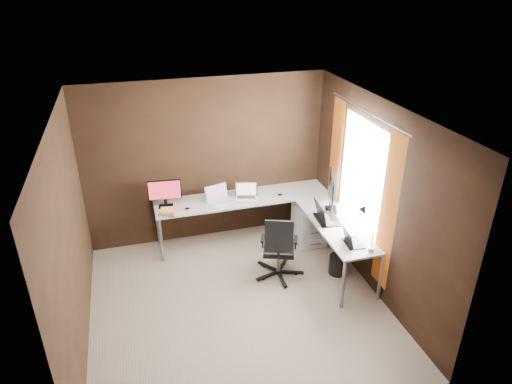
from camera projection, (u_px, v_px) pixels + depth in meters
room at (263, 210)px, 5.38m from camera, size 3.60×3.60×2.50m
desk at (276, 211)px, 6.60m from camera, size 2.65×2.25×0.73m
drawer_pedestal at (309, 224)px, 7.01m from camera, size 0.42×0.50×0.60m
monitor_left at (165, 192)px, 6.52m from camera, size 0.47×0.15×0.41m
monitor_right at (331, 191)px, 6.38m from camera, size 0.27×0.62×0.53m
laptop_white at (218, 198)px, 6.75m from camera, size 0.40×0.33×0.23m
laptop_silver at (246, 195)px, 6.85m from camera, size 0.39×0.32×0.22m
laptop_black_big at (325, 217)px, 6.23m from camera, size 0.33×0.44×0.28m
laptop_black_small at (351, 241)px, 5.71m from camera, size 0.23×0.31×0.20m
book_stack at (168, 212)px, 6.41m from camera, size 0.28×0.26×0.07m
mouse_left at (187, 209)px, 6.53m from camera, size 0.09×0.07×0.03m
mouse_corner at (280, 195)px, 6.93m from camera, size 0.09×0.07×0.03m
desk_lamp at (367, 224)px, 5.45m from camera, size 0.19×0.22×0.58m
office_chair at (279, 259)px, 6.22m from camera, size 0.53×0.56×0.95m
wastebasket at (338, 265)px, 6.33m from camera, size 0.27×0.27×0.28m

